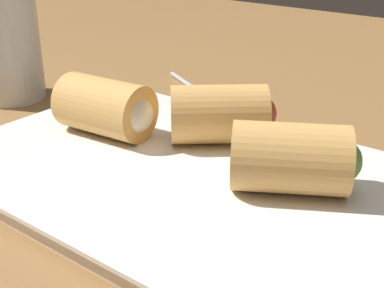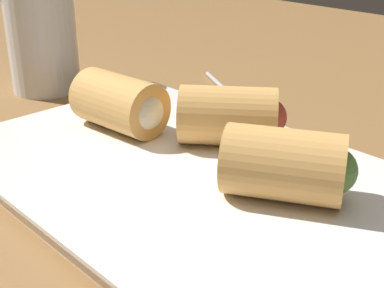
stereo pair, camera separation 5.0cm
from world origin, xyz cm
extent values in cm
cube|color=olive|center=(0.00, 0.00, 1.00)|extent=(180.00, 140.00, 2.00)
cube|color=white|center=(3.72, -0.29, 2.60)|extent=(33.04, 21.19, 1.20)
cube|color=white|center=(3.72, -0.29, 3.35)|extent=(34.36, 22.03, 0.30)
cylinder|color=#DBA356|center=(12.84, -0.99, 5.72)|extent=(7.54, 5.06, 4.44)
sphere|color=beige|center=(9.93, -1.25, 5.72)|extent=(2.88, 2.88, 2.88)
cylinder|color=#DBA356|center=(4.87, -5.09, 5.72)|extent=(8.35, 8.01, 4.44)
sphere|color=#B23D2D|center=(2.64, -6.97, 5.72)|extent=(2.88, 2.88, 2.88)
cylinder|color=#DBA356|center=(-3.02, -1.49, 5.72)|extent=(8.43, 7.43, 4.44)
sphere|color=#56843D|center=(-5.55, -2.95, 5.72)|extent=(2.88, 2.88, 2.88)
cylinder|color=#B2B2B7|center=(17.55, -17.88, 2.25)|extent=(8.95, 5.05, 0.50)
ellipsoid|color=#B2B2B7|center=(9.28, -13.51, 2.73)|extent=(5.24, 4.83, 1.46)
cylinder|color=silver|center=(30.24, -4.20, 8.35)|extent=(7.09, 7.09, 12.70)
camera|label=1|loc=(-16.40, 25.85, 19.96)|focal=50.00mm
camera|label=2|loc=(-20.13, 22.51, 19.96)|focal=50.00mm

